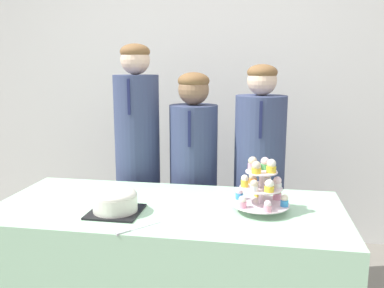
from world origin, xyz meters
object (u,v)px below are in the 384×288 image
(cupcake_stand, at_px, (261,186))
(student_0, at_px, (138,171))
(round_cake, at_px, (115,200))
(student_2, at_px, (259,188))
(student_1, at_px, (194,187))
(cake_knife, at_px, (131,230))

(cupcake_stand, relative_size, student_0, 0.17)
(round_cake, distance_m, cupcake_stand, 0.71)
(cupcake_stand, xyz_separation_m, student_0, (-0.82, 0.62, -0.12))
(cupcake_stand, height_order, student_0, student_0)
(student_2, bearing_deg, student_0, 180.00)
(round_cake, height_order, student_1, student_1)
(round_cake, distance_m, student_0, 0.78)
(cupcake_stand, height_order, student_1, student_1)
(cupcake_stand, bearing_deg, student_1, 125.10)
(student_0, height_order, student_2, student_0)
(cupcake_stand, distance_m, student_1, 0.79)
(round_cake, xyz_separation_m, student_1, (0.25, 0.76, -0.15))
(student_1, bearing_deg, cake_knife, -96.77)
(student_0, bearing_deg, student_2, -0.00)
(cupcake_stand, distance_m, student_0, 1.03)
(cake_knife, distance_m, student_0, 0.99)
(round_cake, bearing_deg, cupcake_stand, 11.49)
(student_0, relative_size, student_1, 1.13)
(cupcake_stand, height_order, student_2, student_2)
(cupcake_stand, bearing_deg, cake_knife, -148.81)
(cupcake_stand, relative_size, student_2, 0.19)
(cupcake_stand, relative_size, student_1, 0.20)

